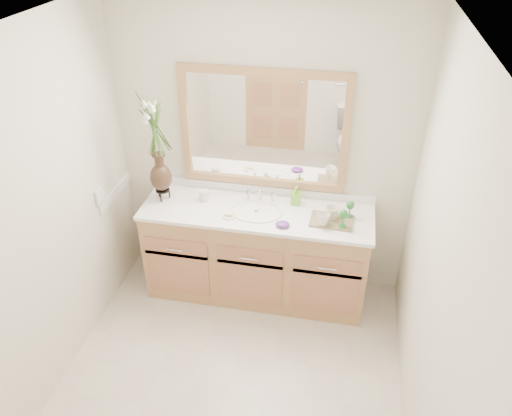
% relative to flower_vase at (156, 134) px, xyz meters
% --- Properties ---
extents(floor, '(2.60, 2.60, 0.00)m').
position_rel_flower_vase_xyz_m(floor, '(0.79, -1.04, -1.40)').
color(floor, beige).
rests_on(floor, ground).
extents(ceiling, '(2.40, 2.60, 0.02)m').
position_rel_flower_vase_xyz_m(ceiling, '(0.79, -1.04, 1.00)').
color(ceiling, white).
rests_on(ceiling, wall_back).
extents(wall_back, '(2.40, 0.02, 2.40)m').
position_rel_flower_vase_xyz_m(wall_back, '(0.79, 0.26, -0.20)').
color(wall_back, beige).
rests_on(wall_back, floor).
extents(wall_left, '(0.02, 2.60, 2.40)m').
position_rel_flower_vase_xyz_m(wall_left, '(-0.41, -1.04, -0.20)').
color(wall_left, beige).
rests_on(wall_left, floor).
extents(wall_right, '(0.02, 2.60, 2.40)m').
position_rel_flower_vase_xyz_m(wall_right, '(1.99, -1.04, -0.20)').
color(wall_right, beige).
rests_on(wall_right, floor).
extents(vanity, '(1.80, 0.55, 0.80)m').
position_rel_flower_vase_xyz_m(vanity, '(0.79, -0.03, -1.00)').
color(vanity, tan).
rests_on(vanity, floor).
extents(counter, '(1.84, 0.57, 0.03)m').
position_rel_flower_vase_xyz_m(counter, '(0.79, -0.03, -0.59)').
color(counter, white).
rests_on(counter, vanity).
extents(sink, '(0.38, 0.34, 0.23)m').
position_rel_flower_vase_xyz_m(sink, '(0.79, -0.05, -0.63)').
color(sink, white).
rests_on(sink, counter).
extents(mirror, '(1.32, 0.04, 0.97)m').
position_rel_flower_vase_xyz_m(mirror, '(0.79, 0.24, 0.00)').
color(mirror, white).
rests_on(mirror, wall_back).
extents(switch_plate, '(0.02, 0.12, 0.12)m').
position_rel_flower_vase_xyz_m(switch_plate, '(-0.40, -0.28, -0.42)').
color(switch_plate, white).
rests_on(switch_plate, wall_left).
extents(flower_vase, '(0.21, 0.21, 0.84)m').
position_rel_flower_vase_xyz_m(flower_vase, '(0.00, 0.00, 0.00)').
color(flower_vase, black).
rests_on(flower_vase, counter).
extents(tumbler, '(0.07, 0.07, 0.09)m').
position_rel_flower_vase_xyz_m(tumbler, '(0.33, 0.04, -0.53)').
color(tumbler, beige).
rests_on(tumbler, counter).
extents(soap_dish, '(0.11, 0.11, 0.03)m').
position_rel_flower_vase_xyz_m(soap_dish, '(0.59, -0.16, -0.56)').
color(soap_dish, beige).
rests_on(soap_dish, counter).
extents(soap_bottle, '(0.07, 0.07, 0.14)m').
position_rel_flower_vase_xyz_m(soap_bottle, '(1.08, 0.13, -0.50)').
color(soap_bottle, '#6FC32E').
rests_on(soap_bottle, counter).
extents(purple_dish, '(0.13, 0.12, 0.04)m').
position_rel_flower_vase_xyz_m(purple_dish, '(1.02, -0.21, -0.55)').
color(purple_dish, '#5D2A7E').
rests_on(purple_dish, counter).
extents(tray, '(0.34, 0.23, 0.02)m').
position_rel_flower_vase_xyz_m(tray, '(1.38, -0.07, -0.57)').
color(tray, brown).
rests_on(tray, counter).
extents(mug_left, '(0.11, 0.10, 0.10)m').
position_rel_flower_vase_xyz_m(mug_left, '(1.32, -0.14, -0.51)').
color(mug_left, beige).
rests_on(mug_left, tray).
extents(mug_right, '(0.14, 0.14, 0.11)m').
position_rel_flower_vase_xyz_m(mug_right, '(1.37, -0.05, -0.50)').
color(mug_right, beige).
rests_on(mug_right, tray).
extents(goblet_front, '(0.07, 0.07, 0.15)m').
position_rel_flower_vase_xyz_m(goblet_front, '(1.46, -0.14, -0.46)').
color(goblet_front, '#277730').
rests_on(goblet_front, tray).
extents(goblet_back, '(0.06, 0.06, 0.14)m').
position_rel_flower_vase_xyz_m(goblet_back, '(1.51, 0.01, -0.46)').
color(goblet_back, '#277730').
rests_on(goblet_back, tray).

